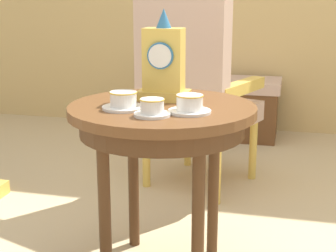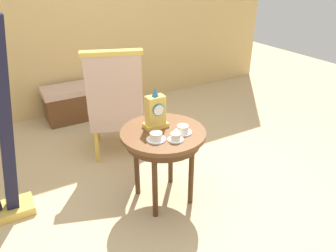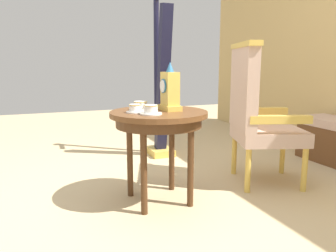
% 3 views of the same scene
% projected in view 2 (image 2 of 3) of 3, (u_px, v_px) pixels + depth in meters
% --- Properties ---
extents(ground_plane, '(10.00, 10.00, 0.00)m').
position_uv_depth(ground_plane, '(165.00, 194.00, 2.87)').
color(ground_plane, tan).
extents(wall_back, '(6.00, 0.10, 2.80)m').
position_uv_depth(wall_back, '(75.00, 2.00, 3.97)').
color(wall_back, tan).
rests_on(wall_back, ground).
extents(side_table, '(0.68, 0.68, 0.65)m').
position_uv_depth(side_table, '(163.00, 140.00, 2.56)').
color(side_table, brown).
rests_on(side_table, ground).
extents(teacup_left, '(0.15, 0.15, 0.06)m').
position_uv_depth(teacup_left, '(156.00, 137.00, 2.39)').
color(teacup_left, white).
rests_on(teacup_left, side_table).
extents(teacup_right, '(0.12, 0.12, 0.06)m').
position_uv_depth(teacup_right, '(176.00, 137.00, 2.39)').
color(teacup_right, white).
rests_on(teacup_right, side_table).
extents(teacup_center, '(0.14, 0.14, 0.06)m').
position_uv_depth(teacup_center, '(183.00, 130.00, 2.49)').
color(teacup_center, white).
rests_on(teacup_center, side_table).
extents(mantel_clock, '(0.19, 0.11, 0.34)m').
position_uv_depth(mantel_clock, '(156.00, 112.00, 2.53)').
color(mantel_clock, gold).
rests_on(mantel_clock, side_table).
extents(armchair, '(0.69, 0.68, 1.14)m').
position_uv_depth(armchair, '(115.00, 103.00, 3.20)').
color(armchair, '#CCA893').
rests_on(armchair, ground).
extents(window_bench, '(0.97, 0.40, 0.44)m').
position_uv_depth(window_bench, '(83.00, 101.00, 4.21)').
color(window_bench, '#CCA893').
rests_on(window_bench, ground).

